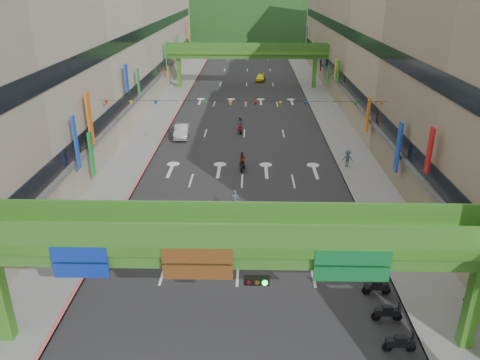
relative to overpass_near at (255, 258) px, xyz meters
name	(u,v)px	position (x,y,z in m)	size (l,w,h in m)	color
road_slab	(245,111)	(-0.93, 44.62, -5.20)	(18.00, 140.00, 0.02)	#28282B
sidewalk_left	(164,110)	(-11.93, 44.62, -5.13)	(4.00, 140.00, 0.15)	gray
sidewalk_right	(327,111)	(10.07, 44.62, -5.13)	(4.00, 140.00, 0.15)	gray
curb_left	(178,110)	(-10.03, 44.62, -5.12)	(0.20, 140.00, 0.18)	#CC5959
curb_right	(313,111)	(8.17, 44.62, -5.12)	(0.20, 140.00, 0.18)	gray
building_row_left	(98,38)	(-19.86, 44.62, 4.25)	(12.80, 95.00, 19.00)	#9E937F
building_row_right	(395,39)	(18.00, 44.62, 4.25)	(12.80, 95.00, 19.00)	gray
overpass_near	(255,258)	(0.00, 0.00, 0.00)	(28.00, 12.27, 7.10)	#4C9E2D
overpass_far	(247,54)	(-0.93, 59.62, 0.20)	(28.00, 2.20, 7.10)	#4C9E2D
hill_left	(207,31)	(-15.93, 154.62, -5.21)	(168.00, 140.00, 112.00)	#1C4419
hill_right	(313,27)	(24.07, 174.62, -5.21)	(208.00, 176.00, 128.00)	#1C4419
bunting_string	(243,104)	(-0.93, 24.62, 0.75)	(26.00, 0.36, 0.47)	black
scooter_rider_near	(235,203)	(-1.36, 14.27, -4.31)	(0.62, 1.60, 1.94)	black
scooter_rider_mid	(243,161)	(-0.94, 23.18, -4.27)	(0.80, 1.60, 1.84)	black
scooter_rider_left	(198,229)	(-3.70, 10.06, -4.19)	(1.06, 1.58, 2.03)	gray
scooter_rider_far	(240,125)	(-1.42, 34.73, -4.19)	(0.89, 1.59, 2.01)	maroon
parked_scooter_row	(377,287)	(6.87, 4.62, -4.68)	(1.60, 9.35, 1.08)	black
car_silver	(182,131)	(-7.93, 33.07, -4.49)	(1.52, 4.35, 1.43)	#B7B9C0
car_yellow	(261,78)	(1.49, 65.43, -4.57)	(1.51, 3.75, 1.28)	yellow
pedestrian_red	(393,242)	(8.87, 8.83, -4.29)	(0.89, 0.69, 1.83)	#B01F33
pedestrian_dark	(473,304)	(11.27, 2.62, -4.27)	(1.10, 0.46, 1.88)	#212329
pedestrian_blue	(347,160)	(8.87, 24.04, -4.41)	(0.74, 0.47, 1.58)	#344D5F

